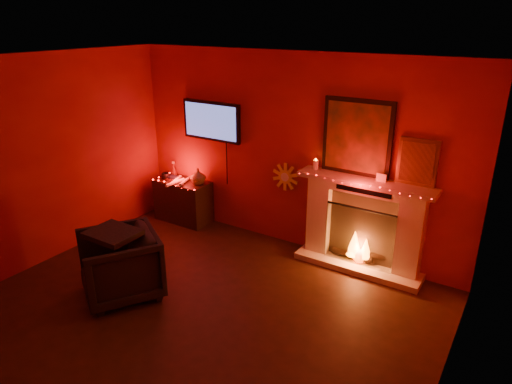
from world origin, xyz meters
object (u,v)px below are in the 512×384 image
sunburst_clock (285,177)px  tv (212,121)px  console_table (184,199)px  armchair (120,265)px  fireplace (363,216)px

sunburst_clock → tv: bearing=-178.8°
console_table → armchair: console_table is taller
fireplace → sunburst_clock: 1.23m
console_table → sunburst_clock: bearing=7.3°
sunburst_clock → console_table: size_ratio=0.44×
tv → armchair: tv is taller
tv → armchair: bearing=-82.0°
console_table → tv: bearing=22.4°
tv → console_table: tv is taller
fireplace → console_table: bearing=-177.5°
sunburst_clock → console_table: sunburst_clock is taller
fireplace → sunburst_clock: size_ratio=5.45×
tv → sunburst_clock: (1.25, 0.03, -0.65)m
fireplace → armchair: bearing=-134.8°
fireplace → console_table: 2.93m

